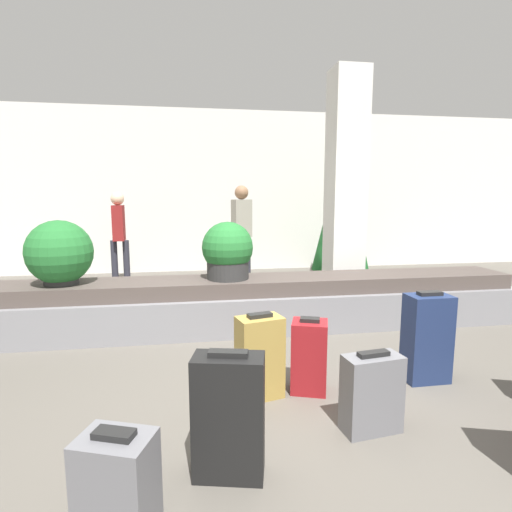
{
  "coord_description": "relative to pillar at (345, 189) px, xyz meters",
  "views": [
    {
      "loc": [
        -0.7,
        -2.95,
        1.5
      ],
      "look_at": [
        0.0,
        1.46,
        0.84
      ],
      "focal_mm": 28.0,
      "sensor_mm": 36.0,
      "label": 1
    }
  ],
  "objects": [
    {
      "name": "suitcase_5",
      "position": [
        -1.94,
        -3.36,
        -1.26
      ],
      "size": [
        0.41,
        0.27,
        0.71
      ],
      "rotation": [
        0.0,
        0.0,
        -0.22
      ],
      "color": "black",
      "rests_on": "ground_plane"
    },
    {
      "name": "pillar",
      "position": [
        0.0,
        0.0,
        0.0
      ],
      "size": [
        0.47,
        0.47,
        3.2
      ],
      "color": "silver",
      "rests_on": "ground_plane"
    },
    {
      "name": "suitcase_2",
      "position": [
        -1.0,
        -3.09,
        -1.34
      ],
      "size": [
        0.39,
        0.23,
        0.54
      ],
      "rotation": [
        0.0,
        0.0,
        0.13
      ],
      "color": "slate",
      "rests_on": "ground_plane"
    },
    {
      "name": "traveler_0",
      "position": [
        -1.27,
        1.49,
        -0.59
      ],
      "size": [
        0.37,
        0.29,
        1.69
      ],
      "rotation": [
        0.0,
        0.0,
        0.41
      ],
      "color": "#282833",
      "rests_on": "ground_plane"
    },
    {
      "name": "ground_plane",
      "position": [
        -1.41,
        -2.39,
        -1.6
      ],
      "size": [
        18.0,
        18.0,
        0.0
      ],
      "primitive_type": "plane",
      "color": "#59544C"
    },
    {
      "name": "suitcase_7",
      "position": [
        -0.24,
        -2.48,
        -1.24
      ],
      "size": [
        0.35,
        0.23,
        0.75
      ],
      "rotation": [
        0.0,
        0.0,
        0.01
      ],
      "color": "navy",
      "rests_on": "ground_plane"
    },
    {
      "name": "decorated_tree",
      "position": [
        0.54,
        1.51,
        -0.3
      ],
      "size": [
        1.03,
        1.03,
        2.43
      ],
      "color": "#4C331E",
      "rests_on": "ground_plane"
    },
    {
      "name": "potted_plant_1",
      "position": [
        -1.73,
        -0.93,
        -0.71
      ],
      "size": [
        0.57,
        0.57,
        0.64
      ],
      "color": "#2D2D2D",
      "rests_on": "carousel"
    },
    {
      "name": "potted_plant_0",
      "position": [
        -3.49,
        -0.95,
        -0.69
      ],
      "size": [
        0.67,
        0.67,
        0.68
      ],
      "color": "#2D2D2D",
      "rests_on": "carousel"
    },
    {
      "name": "carousel",
      "position": [
        -1.41,
        -0.93,
        -1.32
      ],
      "size": [
        6.3,
        0.78,
        0.59
      ],
      "color": "gray",
      "rests_on": "ground_plane"
    },
    {
      "name": "suitcase_8",
      "position": [
        -1.24,
        -2.51,
        -1.32
      ],
      "size": [
        0.33,
        0.31,
        0.59
      ],
      "rotation": [
        0.0,
        0.0,
        -0.33
      ],
      "color": "maroon",
      "rests_on": "ground_plane"
    },
    {
      "name": "suitcase_6",
      "position": [
        -2.46,
        -3.69,
        -1.36
      ],
      "size": [
        0.38,
        0.32,
        0.51
      ],
      "rotation": [
        0.0,
        0.0,
        -0.35
      ],
      "color": "slate",
      "rests_on": "ground_plane"
    },
    {
      "name": "back_wall",
      "position": [
        -1.41,
        2.81,
        0.0
      ],
      "size": [
        18.0,
        0.06,
        3.2
      ],
      "color": "silver",
      "rests_on": "ground_plane"
    },
    {
      "name": "suitcase_0",
      "position": [
        -1.63,
        -2.54,
        -1.29
      ],
      "size": [
        0.37,
        0.28,
        0.65
      ],
      "rotation": [
        0.0,
        0.0,
        0.25
      ],
      "color": "#A3843D",
      "rests_on": "ground_plane"
    },
    {
      "name": "traveler_1",
      "position": [
        -3.35,
        1.76,
        -0.67
      ],
      "size": [
        0.31,
        0.33,
        1.58
      ],
      "rotation": [
        0.0,
        0.0,
        1.61
      ],
      "color": "#282833",
      "rests_on": "ground_plane"
    }
  ]
}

